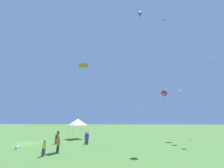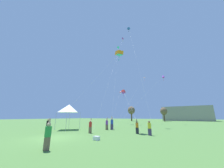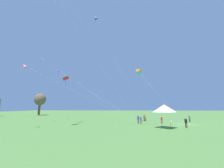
{
  "view_description": "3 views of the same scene",
  "coord_description": "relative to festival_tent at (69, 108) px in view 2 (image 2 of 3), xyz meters",
  "views": [
    {
      "loc": [
        21.47,
        14.89,
        3.57
      ],
      "look_at": [
        -2.93,
        13.39,
        10.77
      ],
      "focal_mm": 20.0,
      "sensor_mm": 36.0,
      "label": 1
    },
    {
      "loc": [
        11.83,
        -7.89,
        2.02
      ],
      "look_at": [
        -4.46,
        17.22,
        9.86
      ],
      "focal_mm": 20.0,
      "sensor_mm": 36.0,
      "label": 2
    },
    {
      "loc": [
        -28.44,
        13.52,
        3.54
      ],
      "look_at": [
        -2.68,
        15.3,
        8.34
      ],
      "focal_mm": 20.0,
      "sensor_mm": 36.0,
      "label": 3
    }
  ],
  "objects": [
    {
      "name": "ground_plane",
      "position": [
        5.66,
        -5.91,
        -3.33
      ],
      "size": [
        220.0,
        220.0,
        0.0
      ],
      "primitive_type": "plane",
      "color": "#4C7A38"
    },
    {
      "name": "distant_building",
      "position": [
        13.9,
        60.28,
        0.12
      ],
      "size": [
        21.33,
        9.37,
        6.89
      ],
      "primitive_type": "cube",
      "color": "gray",
      "rests_on": "ground"
    },
    {
      "name": "tree_far_centre",
      "position": [
        5.99,
        46.1,
        0.95
      ],
      "size": [
        2.98,
        2.98,
        6.01
      ],
      "color": "brown",
      "rests_on": "ground"
    },
    {
      "name": "tree_near_right",
      "position": [
        -8.38,
        43.45,
        1.58
      ],
      "size": [
        3.42,
        3.42,
        6.9
      ],
      "color": "brown",
      "rests_on": "ground"
    },
    {
      "name": "festival_tent",
      "position": [
        0.0,
        0.0,
        0.0
      ],
      "size": [
        2.97,
        2.97,
        3.99
      ],
      "color": "#B7B7BC",
      "rests_on": "ground"
    },
    {
      "name": "cooler_box",
      "position": [
        9.84,
        -4.55,
        -3.16
      ],
      "size": [
        0.54,
        0.38,
        0.33
      ],
      "primitive_type": "cube",
      "color": "white",
      "rests_on": "ground"
    },
    {
      "name": "person_green_shirt",
      "position": [
        9.49,
        -8.93,
        -2.4
      ],
      "size": [
        0.39,
        0.39,
        1.9
      ],
      "rotation": [
        0.0,
        0.0,
        3.08
      ],
      "color": "brown",
      "rests_on": "ground"
    },
    {
      "name": "person_blue_shirt",
      "position": [
        6.06,
        3.79,
        -2.32
      ],
      "size": [
        0.43,
        0.43,
        2.08
      ],
      "rotation": [
        0.0,
        0.0,
        1.32
      ],
      "color": "#473860",
      "rests_on": "ground"
    },
    {
      "name": "person_red_shirt",
      "position": [
        6.08,
        -1.29,
        -2.44
      ],
      "size": [
        0.37,
        0.37,
        1.82
      ],
      "rotation": [
        0.0,
        0.0,
        0.6
      ],
      "color": "brown",
      "rests_on": "ground"
    },
    {
      "name": "person_black_shirt",
      "position": [
        0.61,
        -3.7,
        -2.4
      ],
      "size": [
        0.41,
        0.41,
        1.72
      ],
      "rotation": [
        0.0,
        0.0,
        2.92
      ],
      "color": "brown",
      "rests_on": "ground"
    },
    {
      "name": "person_yellow_shirt",
      "position": [
        12.99,
        0.86,
        -2.49
      ],
      "size": [
        0.37,
        0.37,
        1.55
      ],
      "rotation": [
        0.0,
        0.0,
        5.14
      ],
      "color": "#473860",
      "rests_on": "ground"
    },
    {
      "name": "person_orange_shirt",
      "position": [
        11.24,
        1.56,
        -2.5
      ],
      "size": [
        0.35,
        0.35,
        1.7
      ],
      "rotation": [
        0.0,
        0.0,
        5.07
      ],
      "color": "#282833",
      "rests_on": "ground"
    },
    {
      "name": "person_purple_shirt",
      "position": [
        5.39,
        3.33,
        -2.42
      ],
      "size": [
        0.38,
        0.38,
        1.87
      ],
      "rotation": [
        0.0,
        0.0,
        0.43
      ],
      "color": "brown",
      "rests_on": "ground"
    },
    {
      "name": "kite_purple_delta_0",
      "position": [
        -0.38,
        20.67,
        25.17
      ],
      "size": [
        7.19,
        22.61,
        29.42
      ],
      "color": "silver",
      "rests_on": "ground"
    },
    {
      "name": "kite_orange_box_1",
      "position": [
        8.08,
        2.94,
        9.12
      ],
      "size": [
        8.06,
        7.53,
        12.93
      ],
      "color": "silver",
      "rests_on": "ground"
    },
    {
      "name": "kite_blue_diamond_2",
      "position": [
        5.19,
        13.8,
        22.84
      ],
      "size": [
        8.89,
        13.52,
        26.87
      ],
      "color": "silver",
      "rests_on": "ground"
    },
    {
      "name": "kite_orange_delta_3",
      "position": [
        4.61,
        26.28,
        11.46
      ],
      "size": [
        2.14,
        23.71,
        15.31
      ],
      "color": "silver",
      "rests_on": "ground"
    },
    {
      "name": "kite_red_box_4",
      "position": [
        0.66,
        18.36,
        5.81
      ],
      "size": [
        11.56,
        16.9,
        9.75
      ],
      "color": "silver",
      "rests_on": "ground"
    },
    {
      "name": "kite_purple_diamond_5",
      "position": [
        10.8,
        25.42,
        10.74
      ],
      "size": [
        5.54,
        21.78,
        14.61
      ],
      "color": "silver",
      "rests_on": "ground"
    },
    {
      "name": "kite_pink_diamond_6",
      "position": [
        -3.43,
        23.95,
        7.16
      ],
      "size": [
        9.69,
        20.99,
        11.06
      ],
      "color": "silver",
      "rests_on": "ground"
    },
    {
      "name": "kite_cyan_delta_7",
      "position": [
        -2.04,
        20.3,
        22.05
      ],
      "size": [
        8.38,
        17.07,
        26.04
      ],
      "color": "silver",
      "rests_on": "ground"
    }
  ]
}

